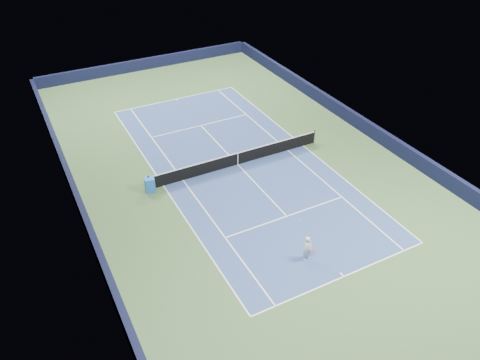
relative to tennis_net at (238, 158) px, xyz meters
name	(u,v)px	position (x,y,z in m)	size (l,w,h in m)	color
ground	(238,164)	(0.00, 0.00, -0.50)	(40.00, 40.00, 0.00)	#36562E
wall_far	(147,64)	(0.00, 19.82, 0.05)	(22.00, 0.35, 1.10)	black
wall_right	(361,123)	(10.82, 0.00, 0.05)	(0.35, 40.00, 1.10)	black
wall_left	(79,202)	(-10.82, 0.00, 0.05)	(0.35, 40.00, 1.10)	black
court_surface	(238,164)	(0.00, 0.00, -0.50)	(10.97, 23.77, 0.01)	navy
baseline_far	(176,99)	(0.00, 11.88, -0.50)	(10.97, 0.08, 0.00)	white
baseline_near	(344,277)	(0.00, -11.88, -0.50)	(10.97, 0.08, 0.00)	white
sideline_doubles_right	(303,146)	(5.49, 0.00, -0.50)	(0.08, 23.77, 0.00)	white
sideline_doubles_left	(163,186)	(-5.49, 0.00, -0.50)	(0.08, 23.77, 0.00)	white
sideline_singles_right	(288,150)	(4.12, 0.00, -0.50)	(0.08, 23.77, 0.00)	white
sideline_singles_left	(183,180)	(-4.12, 0.00, -0.50)	(0.08, 23.77, 0.00)	white
service_line_far	(201,125)	(0.00, 6.40, -0.50)	(8.23, 0.08, 0.00)	white
service_line_near	(287,216)	(0.00, -6.40, -0.50)	(8.23, 0.08, 0.00)	white
center_service_line	(238,164)	(0.00, 0.00, -0.50)	(0.08, 12.80, 0.00)	white
center_mark_far	(177,100)	(0.00, 11.73, -0.50)	(0.08, 0.30, 0.00)	white
center_mark_near	(342,275)	(0.00, -11.73, -0.50)	(0.08, 0.30, 0.00)	white
tennis_net	(238,158)	(0.00, 0.00, 0.00)	(12.90, 0.10, 1.07)	black
sponsor_cube	(150,185)	(-6.40, -0.15, -0.01)	(0.69, 0.64, 0.99)	blue
tennis_player	(308,248)	(-0.99, -9.93, 0.26)	(0.77, 1.28, 1.94)	silver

